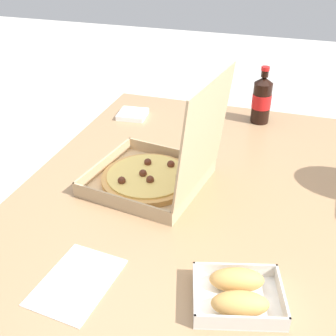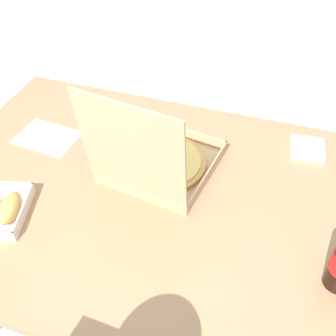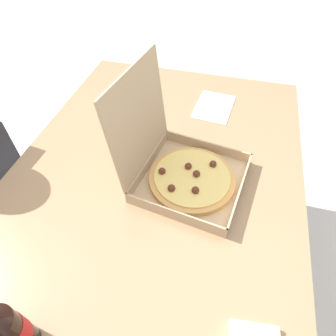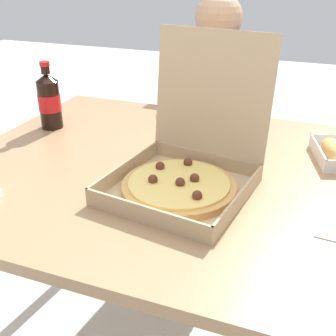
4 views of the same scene
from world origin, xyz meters
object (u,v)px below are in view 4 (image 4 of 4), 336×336
Objects in this scene: cola_bottle at (49,101)px; diner_person at (218,103)px; chair at (212,150)px; pizza_box_open at (185,169)px.

diner_person is at bearing 57.01° from cola_bottle.
chair is 0.72× the size of diner_person.
diner_person is 5.14× the size of cola_bottle.
diner_person is 0.79m from cola_bottle.
cola_bottle is at bearing 156.90° from pizza_box_open.
pizza_box_open is 0.61m from cola_bottle.
cola_bottle is at bearing -122.99° from diner_person.
chair is 0.90m from pizza_box_open.
pizza_box_open is (0.14, -0.83, 0.32)m from chair.
pizza_box_open is at bearing -23.10° from cola_bottle.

